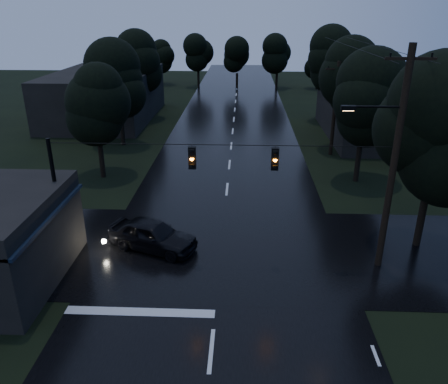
{
  "coord_description": "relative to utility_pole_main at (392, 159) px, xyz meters",
  "views": [
    {
      "loc": [
        0.98,
        -7.03,
        11.2
      ],
      "look_at": [
        0.12,
        12.58,
        2.94
      ],
      "focal_mm": 35.0,
      "sensor_mm": 36.0,
      "label": 1
    }
  ],
  "objects": [
    {
      "name": "main_road",
      "position": [
        -7.41,
        19.0,
        -5.26
      ],
      "size": [
        12.0,
        120.0,
        0.02
      ],
      "primitive_type": "cube",
      "color": "black",
      "rests_on": "ground"
    },
    {
      "name": "cross_street",
      "position": [
        -7.41,
        1.0,
        -5.26
      ],
      "size": [
        60.0,
        9.0,
        0.02
      ],
      "primitive_type": "cube",
      "color": "black",
      "rests_on": "ground"
    },
    {
      "name": "building_far_right",
      "position": [
        6.59,
        23.0,
        -3.06
      ],
      "size": [
        10.0,
        14.0,
        4.4
      ],
      "primitive_type": "cube",
      "color": "black",
      "rests_on": "ground"
    },
    {
      "name": "building_far_left",
      "position": [
        -21.41,
        29.0,
        -2.76
      ],
      "size": [
        10.0,
        16.0,
        5.0
      ],
      "primitive_type": "cube",
      "color": "black",
      "rests_on": "ground"
    },
    {
      "name": "utility_pole_main",
      "position": [
        0.0,
        0.0,
        0.0
      ],
      "size": [
        3.5,
        0.3,
        10.0
      ],
      "color": "black",
      "rests_on": "ground"
    },
    {
      "name": "utility_pole_far",
      "position": [
        0.89,
        17.0,
        -1.38
      ],
      "size": [
        2.0,
        0.3,
        7.5
      ],
      "color": "black",
      "rests_on": "ground"
    },
    {
      "name": "anchor_pole_left",
      "position": [
        -14.91,
        0.0,
        -2.26
      ],
      "size": [
        0.18,
        0.18,
        6.0
      ],
      "primitive_type": "cylinder",
      "color": "black",
      "rests_on": "ground"
    },
    {
      "name": "span_signals",
      "position": [
        -6.85,
        -0.01,
        -0.01
      ],
      "size": [
        15.0,
        0.37,
        1.12
      ],
      "color": "black",
      "rests_on": "ground"
    },
    {
      "name": "tree_corner_near",
      "position": [
        2.59,
        2.0,
        0.74
      ],
      "size": [
        4.48,
        4.48,
        9.44
      ],
      "color": "black",
      "rests_on": "ground"
    },
    {
      "name": "tree_left_a",
      "position": [
        -16.41,
        11.0,
        -0.02
      ],
      "size": [
        3.92,
        3.92,
        8.26
      ],
      "color": "black",
      "rests_on": "ground"
    },
    {
      "name": "tree_left_b",
      "position": [
        -17.01,
        19.0,
        0.36
      ],
      "size": [
        4.2,
        4.2,
        8.85
      ],
      "color": "black",
      "rests_on": "ground"
    },
    {
      "name": "tree_left_c",
      "position": [
        -17.61,
        29.0,
        0.74
      ],
      "size": [
        4.48,
        4.48,
        9.44
      ],
      "color": "black",
      "rests_on": "ground"
    },
    {
      "name": "tree_right_a",
      "position": [
        1.59,
        11.0,
        0.36
      ],
      "size": [
        4.2,
        4.2,
        8.85
      ],
      "color": "black",
      "rests_on": "ground"
    },
    {
      "name": "tree_right_b",
      "position": [
        2.19,
        19.0,
        0.74
      ],
      "size": [
        4.48,
        4.48,
        9.44
      ],
      "color": "black",
      "rests_on": "ground"
    },
    {
      "name": "tree_right_c",
      "position": [
        2.79,
        29.0,
        1.11
      ],
      "size": [
        4.76,
        4.76,
        10.03
      ],
      "color": "black",
      "rests_on": "ground"
    },
    {
      "name": "car",
      "position": [
        -10.84,
        1.03,
        -4.48
      ],
      "size": [
        4.9,
        3.31,
        1.55
      ],
      "primitive_type": "imported",
      "rotation": [
        0.0,
        0.0,
        1.21
      ],
      "color": "black",
      "rests_on": "ground"
    }
  ]
}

